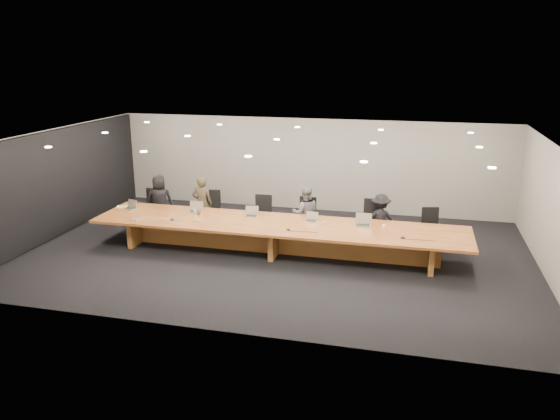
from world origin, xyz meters
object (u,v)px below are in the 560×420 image
Objects in this scene: person_c at (305,213)px; av_box at (135,220)px; chair_mid_right at (305,218)px; chair_far_right at (431,228)px; person_b at (202,204)px; chair_right at (372,223)px; person_d at (380,220)px; laptop_b at (195,207)px; laptop_c at (251,212)px; chair_far_left at (152,208)px; laptop_e at (363,220)px; chair_mid_left at (262,215)px; mic_left at (172,219)px; paper_cup_far at (384,226)px; laptop_d at (311,217)px; chair_left at (212,210)px; person_a at (160,201)px; laptop_a at (129,205)px; water_bottle at (195,213)px; mic_right at (403,237)px; mic_center at (288,229)px; paper_cup_near at (324,224)px; conference_table at (277,232)px.

av_box is at bearing 12.08° from person_c.
chair_far_right is (3.19, -0.00, -0.03)m from chair_mid_right.
person_b is at bearing 168.05° from chair_far_right.
chair_far_right is at bearing 9.21° from chair_right.
person_d is 3.88× the size of laptop_b.
chair_mid_right is at bearing 31.36° from laptop_c.
laptop_e is (5.93, -0.96, 0.37)m from chair_far_left.
chair_mid_left is 3.10m from person_d.
person_d reaches higher than mic_left.
chair_mid_right is 11.95× the size of paper_cup_far.
person_c is at bearing 149.22° from laptop_e.
paper_cup_far is at bearing -19.98° from chair_mid_right.
laptop_d is (0.34, -0.97, 0.33)m from chair_mid_right.
chair_left is 2.30m from av_box.
av_box is (-1.26, -1.92, 0.22)m from chair_left.
person_a is 5.13× the size of laptop_d.
chair_far_left is 0.71× the size of person_a.
laptop_c is (3.28, 0.12, 0.01)m from laptop_a.
water_bottle is 5.07m from mic_right.
laptop_d is at bearing -8.12° from laptop_c.
person_a reaches higher than av_box.
paper_cup_far is at bearing 17.11° from mic_center.
person_a reaches higher than paper_cup_near.
chair_far_left is 0.80× the size of person_d.
mic_right is at bearing -26.12° from chair_mid_right.
chair_far_left is 4.77m from laptop_d.
mic_right is at bearing -53.05° from paper_cup_far.
chair_mid_right is 1.07m from laptop_d.
mic_center is (-3.23, -1.74, 0.26)m from chair_far_right.
chair_left is 8.66× the size of mic_right.
chair_far_right is 5.87m from water_bottle.
person_a reaches higher than chair_mid_left.
chair_right is 4.42m from water_bottle.
mic_right is (2.96, -0.37, 0.25)m from conference_table.
mic_left is at bearing -120.07° from laptop_b.
chair_right is at bearing 79.38° from laptop_e.
chair_far_left is 0.75× the size of person_c.
conference_table is 8.94× the size of chair_far_right.
laptop_b is 1.62× the size of water_bottle.
paper_cup_near reaches higher than mic_right.
chair_far_right reaches higher than laptop_d.
chair_mid_right reaches higher than paper_cup_far.
laptop_e is (-0.14, -0.86, 0.31)m from chair_right.
person_d is at bearing 110.86° from mic_right.
chair_mid_left is at bearing -178.67° from chair_right.
mic_center is at bearing -111.93° from laptop_d.
chair_left is at bearing -172.91° from chair_mid_right.
conference_table is 24.19× the size of laptop_e.
chair_mid_left is at bearing 162.72° from paper_cup_far.
water_bottle is at bearing -177.64° from paper_cup_near.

